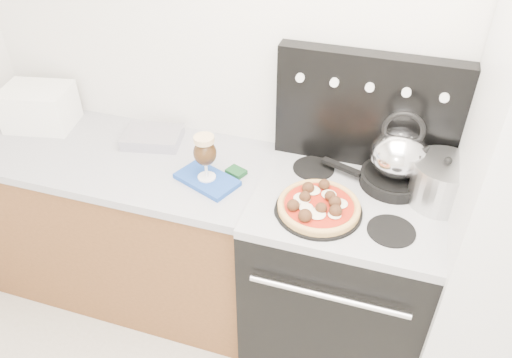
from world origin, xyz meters
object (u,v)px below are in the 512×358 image
at_px(stove_body, 337,278).
at_px(stock_pot, 442,184).
at_px(base_cabinet, 127,226).
at_px(pizza, 319,205).
at_px(beer_glass, 205,157).
at_px(oven_mitt, 207,180).
at_px(skillet, 393,179).
at_px(toaster_oven, 39,107).
at_px(pizza_pan, 318,210).
at_px(tea_kettle, 399,150).

bearing_deg(stove_body, stock_pot, 14.09).
distance_m(base_cabinet, pizza, 1.14).
bearing_deg(beer_glass, oven_mitt, 0.00).
xyz_separation_m(beer_glass, skillet, (0.75, 0.20, -0.08)).
xyz_separation_m(base_cabinet, toaster_oven, (-0.45, 0.11, 0.57)).
xyz_separation_m(toaster_oven, stock_pot, (1.89, -0.05, 0.01)).
xyz_separation_m(base_cabinet, pizza_pan, (1.00, -0.15, 0.50)).
xyz_separation_m(skillet, stock_pot, (0.18, -0.06, 0.06)).
xyz_separation_m(stove_body, beer_glass, (-0.60, -0.05, 0.59)).
bearing_deg(stove_body, pizza_pan, -130.24).
relative_size(oven_mitt, pizza_pan, 0.77).
bearing_deg(stock_pot, beer_glass, -171.63).
xyz_separation_m(pizza_pan, stock_pot, (0.44, 0.20, 0.08)).
relative_size(toaster_oven, stock_pot, 1.31).
bearing_deg(base_cabinet, pizza_pan, -8.23).
bearing_deg(base_cabinet, skillet, 5.40).
relative_size(stove_body, pizza, 2.76).
bearing_deg(stock_pot, stove_body, -165.91).
distance_m(base_cabinet, pizza_pan, 1.13).
bearing_deg(base_cabinet, stock_pot, 2.36).
xyz_separation_m(stove_body, toaster_oven, (-1.55, 0.14, 0.56)).
height_order(oven_mitt, pizza, pizza).
xyz_separation_m(pizza_pan, skillet, (0.26, 0.26, 0.02)).
height_order(toaster_oven, skillet, toaster_oven).
bearing_deg(beer_glass, pizza_pan, -7.74).
distance_m(beer_glass, stock_pot, 0.94).
height_order(beer_glass, pizza_pan, beer_glass).
relative_size(pizza, stock_pot, 1.32).
height_order(beer_glass, pizza, beer_glass).
xyz_separation_m(pizza_pan, pizza, (0.00, 0.00, 0.03)).
bearing_deg(stove_body, skillet, 42.77).
distance_m(pizza, tea_kettle, 0.39).
distance_m(stove_body, beer_glass, 0.84).
distance_m(oven_mitt, pizza, 0.50).
bearing_deg(skillet, beer_glass, -165.33).
relative_size(tea_kettle, stock_pot, 1.02).
bearing_deg(pizza_pan, oven_mitt, 172.26).
bearing_deg(oven_mitt, beer_glass, 0.00).
relative_size(toaster_oven, pizza, 0.99).
distance_m(base_cabinet, toaster_oven, 0.73).
bearing_deg(pizza_pan, stove_body, 49.76).
height_order(toaster_oven, pizza_pan, toaster_oven).
bearing_deg(tea_kettle, stove_body, -123.20).
distance_m(stove_body, stock_pot, 0.67).
distance_m(beer_glass, tea_kettle, 0.78).
distance_m(toaster_oven, skillet, 1.71).
distance_m(oven_mitt, stock_pot, 0.95).
relative_size(oven_mitt, beer_glass, 1.26).
distance_m(pizza, skillet, 0.37).
bearing_deg(skillet, pizza, -134.25).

